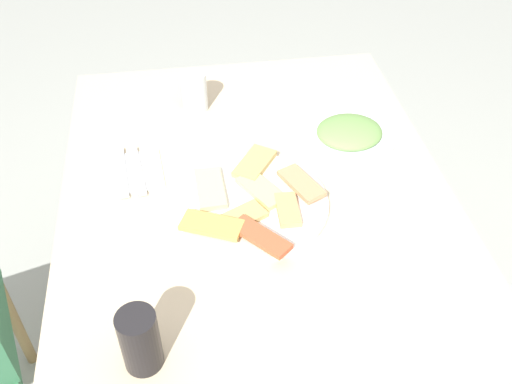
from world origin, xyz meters
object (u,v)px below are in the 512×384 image
(paper_napkin, at_px, (130,173))
(salad_plate_greens, at_px, (349,134))
(soda_can, at_px, (140,340))
(fork, at_px, (138,171))
(drinking_glass, at_px, (195,92))
(spoon, at_px, (122,172))
(dining_table, at_px, (259,226))
(pide_platter, at_px, (251,201))

(paper_napkin, bearing_deg, salad_plate_greens, -84.60)
(soda_can, xyz_separation_m, fork, (0.50, 0.01, -0.06))
(paper_napkin, relative_size, fork, 0.84)
(drinking_glass, relative_size, paper_napkin, 0.72)
(soda_can, height_order, spoon, soda_can)
(drinking_glass, bearing_deg, paper_napkin, 144.94)
(spoon, bearing_deg, fork, -95.19)
(dining_table, relative_size, spoon, 6.72)
(dining_table, xyz_separation_m, fork, (0.14, 0.26, 0.09))
(fork, bearing_deg, paper_napkin, 82.43)
(dining_table, relative_size, paper_napkin, 8.14)
(paper_napkin, xyz_separation_m, spoon, (0.00, 0.02, 0.00))
(dining_table, height_order, drinking_glass, drinking_glass)
(fork, relative_size, spoon, 0.98)
(salad_plate_greens, height_order, spoon, salad_plate_greens)
(drinking_glass, distance_m, fork, 0.29)
(salad_plate_greens, xyz_separation_m, paper_napkin, (-0.05, 0.53, -0.02))
(drinking_glass, xyz_separation_m, paper_napkin, (-0.24, 0.17, -0.05))
(salad_plate_greens, bearing_deg, drinking_glass, 62.27)
(pide_platter, xyz_separation_m, paper_napkin, (0.15, 0.26, -0.01))
(spoon, bearing_deg, salad_plate_greens, -89.97)
(paper_napkin, bearing_deg, drinking_glass, -35.06)
(drinking_glass, height_order, fork, drinking_glass)
(paper_napkin, bearing_deg, fork, -90.00)
(drinking_glass, distance_m, paper_napkin, 0.30)
(soda_can, height_order, paper_napkin, soda_can)
(pide_platter, distance_m, salad_plate_greens, 0.34)
(fork, bearing_deg, salad_plate_greens, -91.98)
(dining_table, distance_m, spoon, 0.34)
(salad_plate_greens, xyz_separation_m, soda_can, (-0.55, 0.51, 0.04))
(pide_platter, relative_size, salad_plate_greens, 1.63)
(pide_platter, xyz_separation_m, soda_can, (-0.35, 0.23, 0.05))
(soda_can, bearing_deg, paper_napkin, 3.24)
(soda_can, height_order, drinking_glass, soda_can)
(salad_plate_greens, height_order, paper_napkin, salad_plate_greens)
(pide_platter, xyz_separation_m, salad_plate_greens, (0.20, -0.27, 0.01))
(drinking_glass, height_order, paper_napkin, drinking_glass)
(dining_table, relative_size, fork, 6.82)
(pide_platter, xyz_separation_m, spoon, (0.15, 0.28, -0.01))
(soda_can, bearing_deg, spoon, 5.29)
(drinking_glass, bearing_deg, spoon, 142.18)
(pide_platter, height_order, drinking_glass, drinking_glass)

